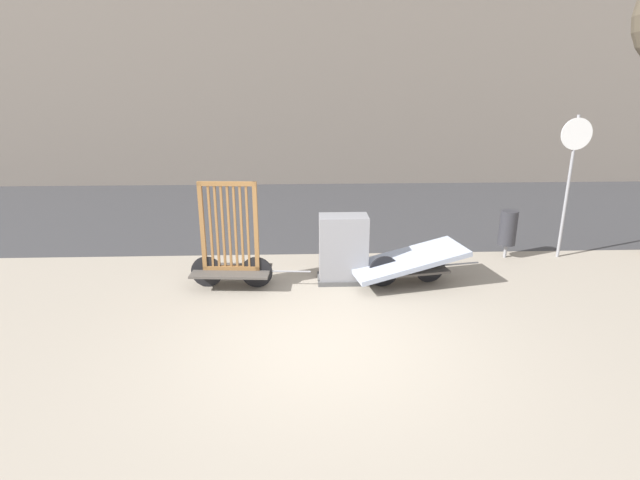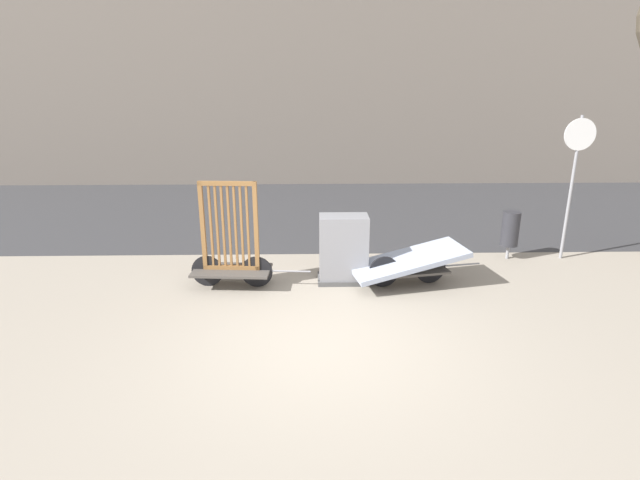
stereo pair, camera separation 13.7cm
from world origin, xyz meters
name	(u,v)px [view 2 (the right image)]	position (x,y,z in m)	size (l,w,h in m)	color
ground_plane	(323,344)	(0.00, 0.00, 0.00)	(60.00, 60.00, 0.00)	gray
road_strip	(316,210)	(0.00, 7.34, 0.00)	(56.00, 7.28, 0.01)	#38383A
building_facade	(313,28)	(0.00, 12.98, 5.16)	(48.00, 4.00, 10.32)	slate
bike_cart_with_bedframe	(231,252)	(-1.52, 2.05, 0.62)	(2.06, 0.78, 1.85)	#4C4742
bike_cart_with_mattress	(408,263)	(1.52, 2.05, 0.41)	(2.38, 1.26, 0.68)	#4C4742
utility_cabinet	(343,251)	(0.42, 2.24, 0.56)	(0.90, 0.55, 1.20)	#4C4C4C
trash_bin	(510,229)	(3.80, 3.35, 0.62)	(0.34, 0.34, 0.97)	gray
sign_post	(575,167)	(4.89, 3.34, 1.84)	(0.60, 0.06, 2.81)	gray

